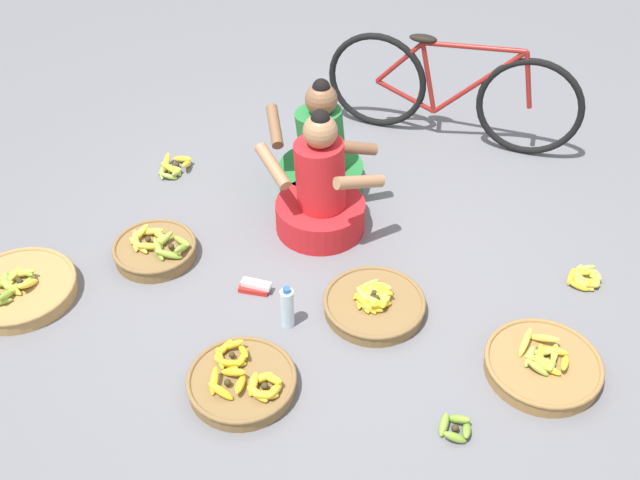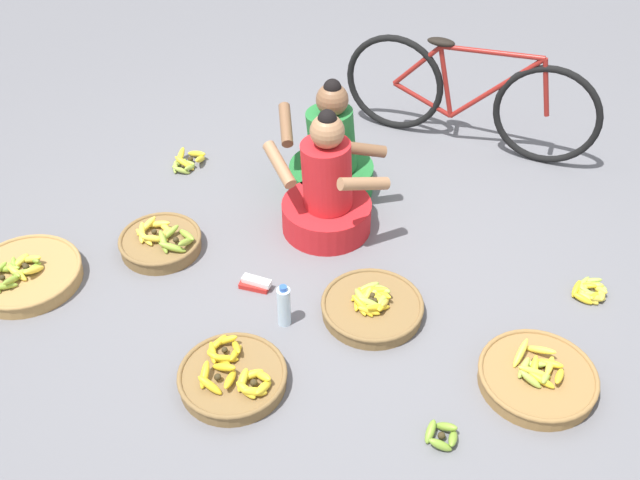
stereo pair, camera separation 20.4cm
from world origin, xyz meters
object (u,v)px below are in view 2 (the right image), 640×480
at_px(vendor_woman_front, 327,194).
at_px(bicycle_leaning, 468,96).
at_px(banana_basket_back_center, 233,377).
at_px(water_bottle, 284,306).
at_px(loose_bananas_back_right, 590,291).
at_px(banana_basket_front_left, 161,242).
at_px(banana_basket_mid_left, 25,274).
at_px(packet_carton_stack, 255,284).
at_px(loose_bananas_back_left, 188,161).
at_px(banana_basket_near_vendor, 537,377).
at_px(banana_basket_front_center, 372,306).
at_px(loose_bananas_front_right, 442,435).
at_px(vendor_woman_behind, 331,157).

bearing_deg(vendor_woman_front, bicycle_leaning, 66.42).
height_order(vendor_woman_front, banana_basket_back_center, vendor_woman_front).
bearing_deg(water_bottle, loose_bananas_back_right, 29.08).
xyz_separation_m(vendor_woman_front, banana_basket_front_left, (-0.80, -0.53, -0.20)).
xyz_separation_m(bicycle_leaning, banana_basket_front_left, (-1.32, -1.72, -0.30)).
distance_m(vendor_woman_front, banana_basket_mid_left, 1.70).
relative_size(vendor_woman_front, packet_carton_stack, 4.60).
bearing_deg(bicycle_leaning, water_bottle, -102.47).
height_order(bicycle_leaning, loose_bananas_back_left, bicycle_leaning).
bearing_deg(loose_bananas_back_right, banana_basket_near_vendor, -102.93).
xyz_separation_m(banana_basket_front_center, loose_bananas_front_right, (0.54, -0.62, -0.02)).
relative_size(vendor_woman_behind, bicycle_leaning, 0.45).
distance_m(vendor_woman_front, bicycle_leaning, 1.30).
height_order(vendor_woman_behind, banana_basket_near_vendor, vendor_woman_behind).
height_order(banana_basket_front_left, banana_basket_near_vendor, banana_basket_front_left).
height_order(loose_bananas_front_right, loose_bananas_back_left, loose_bananas_back_left).
distance_m(bicycle_leaning, banana_basket_front_left, 2.19).
bearing_deg(banana_basket_front_left, vendor_woman_behind, 52.28).
relative_size(vendor_woman_behind, loose_bananas_back_right, 3.55).
xyz_separation_m(loose_bananas_back_left, water_bottle, (1.16, -1.05, 0.09)).
relative_size(banana_basket_front_left, banana_basket_mid_left, 0.78).
bearing_deg(banana_basket_front_center, loose_bananas_back_left, 152.07).
distance_m(vendor_woman_front, loose_bananas_back_left, 1.13).
bearing_deg(banana_basket_front_center, vendor_woman_front, 130.34).
bearing_deg(loose_bananas_back_right, packet_carton_stack, -159.72).
distance_m(banana_basket_back_center, loose_bananas_front_right, 1.00).
distance_m(banana_basket_front_center, loose_bananas_back_left, 1.75).
xyz_separation_m(banana_basket_mid_left, loose_bananas_front_right, (2.35, -0.15, -0.02)).
bearing_deg(vendor_woman_front, loose_bananas_front_right, -49.28).
relative_size(banana_basket_front_center, water_bottle, 2.08).
height_order(vendor_woman_behind, banana_basket_front_left, vendor_woman_behind).
relative_size(bicycle_leaning, banana_basket_front_left, 3.65).
bearing_deg(banana_basket_front_center, banana_basket_front_left, 178.56).
xyz_separation_m(vendor_woman_behind, loose_bananas_back_left, (-0.96, -0.10, -0.21)).
bearing_deg(loose_bananas_back_left, bicycle_leaning, 30.16).
bearing_deg(loose_bananas_back_left, loose_bananas_front_right, -34.58).
bearing_deg(banana_basket_near_vendor, banana_basket_back_center, -158.09).
distance_m(banana_basket_front_center, banana_basket_near_vendor, 0.88).
distance_m(vendor_woman_front, banana_basket_front_left, 0.98).
xyz_separation_m(vendor_woman_front, water_bottle, (0.08, -0.79, -0.13)).
xyz_separation_m(vendor_woman_front, vendor_woman_behind, (-0.11, 0.36, -0.01)).
xyz_separation_m(vendor_woman_behind, packet_carton_stack, (-0.06, -0.98, -0.21)).
height_order(banana_basket_back_center, loose_bananas_back_left, banana_basket_back_center).
bearing_deg(loose_bananas_back_right, banana_basket_back_center, -140.11).
distance_m(vendor_woman_front, water_bottle, 0.80).
height_order(bicycle_leaning, loose_bananas_back_right, bicycle_leaning).
height_order(banana_basket_near_vendor, water_bottle, water_bottle).
bearing_deg(loose_bananas_front_right, bicycle_leaning, 101.81).
bearing_deg(banana_basket_front_center, loose_bananas_back_right, 28.61).
relative_size(vendor_woman_front, banana_basket_near_vendor, 1.42).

